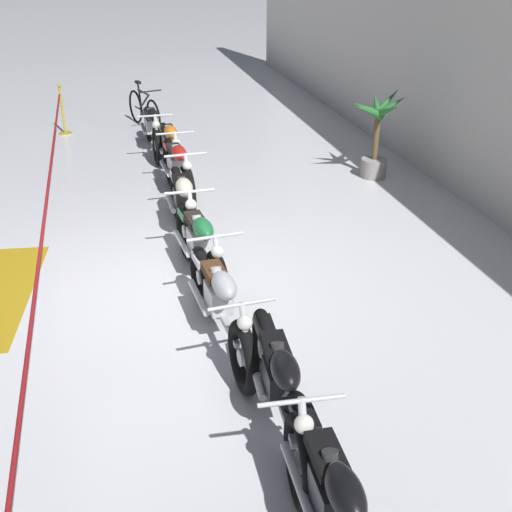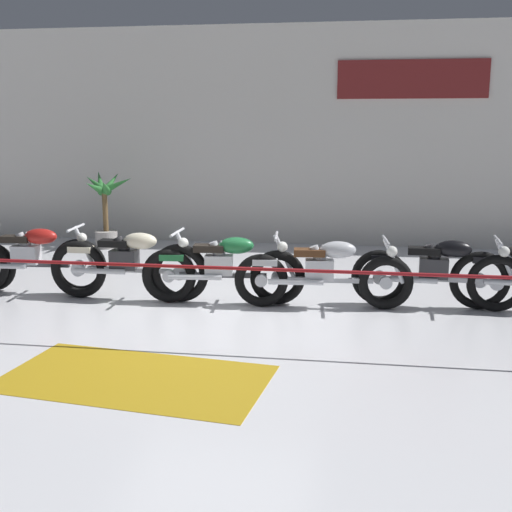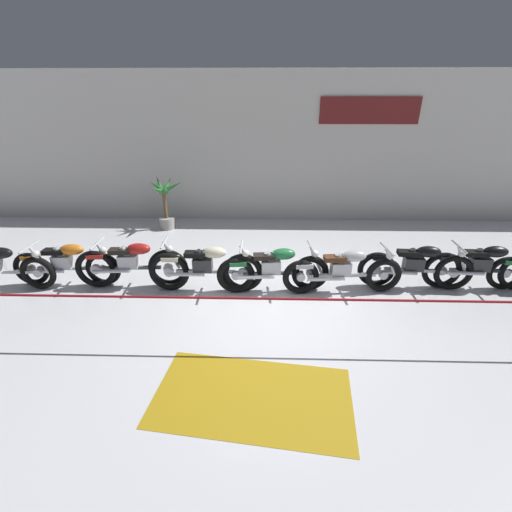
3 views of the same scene
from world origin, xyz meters
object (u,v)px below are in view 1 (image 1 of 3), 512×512
motorcycle_black_0 (152,129)px  motorcycle_cream_3 (184,206)px  motorcycle_silver_5 (220,305)px  motorcycle_black_6 (280,389)px  motorcycle_red_2 (178,170)px  motorcycle_orange_1 (170,147)px  motorcycle_black_7 (333,508)px  bicycle (144,110)px  stanchion_far_left (50,190)px  motorcycle_green_4 (200,248)px  potted_palm_left_of_row (377,133)px

motorcycle_black_0 → motorcycle_cream_3: (4.08, 0.03, 0.03)m
motorcycle_silver_5 → motorcycle_black_6: (1.45, 0.22, 0.02)m
motorcycle_black_6 → motorcycle_red_2: bearing=-179.1°
motorcycle_orange_1 → motorcycle_black_7: 8.13m
motorcycle_cream_3 → bicycle: 5.83m
motorcycle_black_0 → motorcycle_silver_5: 6.70m
motorcycle_black_7 → stanchion_far_left: bearing=-160.9°
motorcycle_red_2 → motorcycle_black_6: 5.54m
motorcycle_cream_3 → motorcycle_black_7: 5.33m
motorcycle_black_0 → motorcycle_green_4: motorcycle_green_4 is taller
motorcycle_black_7 → motorcycle_orange_1: bearing=-179.6°
stanchion_far_left → motorcycle_cream_3: bearing=81.3°
motorcycle_green_4 → motorcycle_silver_5: size_ratio=0.94×
motorcycle_black_6 → bicycle: (-9.89, -0.25, -0.09)m
motorcycle_orange_1 → motorcycle_green_4: 4.10m
motorcycle_black_0 → bicycle: bicycle is taller
motorcycle_black_0 → motorcycle_orange_1: size_ratio=1.07×
motorcycle_cream_3 → motorcycle_black_7: motorcycle_cream_3 is taller
motorcycle_green_4 → motorcycle_black_7: (4.03, 0.20, 0.02)m
motorcycle_black_0 → motorcycle_silver_5: motorcycle_silver_5 is taller
motorcycle_red_2 → motorcycle_silver_5: 4.10m
motorcycle_orange_1 → motorcycle_green_4: motorcycle_green_4 is taller
motorcycle_orange_1 → motorcycle_cream_3: 2.81m
bicycle → motorcycle_black_6: bearing=1.4°
motorcycle_red_2 → motorcycle_cream_3: size_ratio=0.99×
motorcycle_black_0 → motorcycle_orange_1: motorcycle_orange_1 is taller
potted_palm_left_of_row → motorcycle_cream_3: bearing=-64.1°
motorcycle_red_2 → potted_palm_left_of_row: 3.44m
bicycle → potted_palm_left_of_row: 5.46m
motorcycle_black_0 → motorcycle_silver_5: (6.70, 0.02, -0.00)m
motorcycle_black_6 → bicycle: 9.90m
motorcycle_silver_5 → motorcycle_black_6: bearing=8.5°
motorcycle_silver_5 → bicycle: bearing=-179.8°
motorcycle_silver_5 → motorcycle_black_7: bearing=4.6°
motorcycle_green_4 → motorcycle_silver_5: 1.32m
motorcycle_black_6 → stanchion_far_left: bearing=-156.0°
motorcycle_green_4 → motorcycle_black_6: (2.77, 0.20, 0.01)m
motorcycle_red_2 → motorcycle_green_4: motorcycle_red_2 is taller
motorcycle_cream_3 → bicycle: size_ratio=1.32×
bicycle → potted_palm_left_of_row: potted_palm_left_of_row is taller
motorcycle_orange_1 → stanchion_far_left: size_ratio=0.15×
motorcycle_orange_1 → bicycle: (-3.02, -0.19, -0.08)m
motorcycle_black_7 → potted_palm_left_of_row: bearing=154.7°
bicycle → motorcycle_black_0: bearing=0.3°
potted_palm_left_of_row → motorcycle_red_2: bearing=-85.9°
bicycle → motorcycle_cream_3: bearing=0.3°
motorcycle_cream_3 → stanchion_far_left: stanchion_far_left is taller
motorcycle_red_2 → stanchion_far_left: 2.22m
stanchion_far_left → motorcycle_black_7: bearing=19.1°
motorcycle_orange_1 → motorcycle_black_0: bearing=-171.7°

